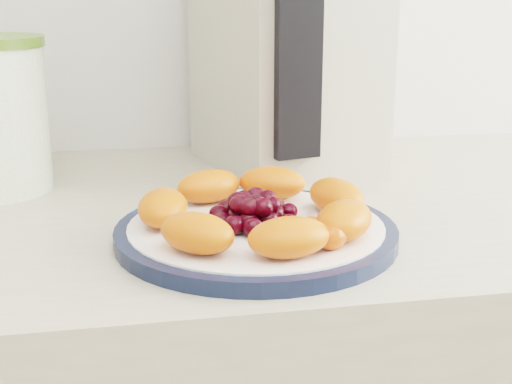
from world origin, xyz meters
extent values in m
cylinder|color=#131D36|center=(0.08, 1.06, 0.91)|extent=(0.28, 0.28, 0.01)
cylinder|color=white|center=(0.08, 1.06, 0.91)|extent=(0.25, 0.25, 0.02)
cube|color=#AEA897|center=(0.18, 1.35, 1.06)|extent=(0.24, 0.29, 0.32)
cube|color=black|center=(0.16, 1.21, 1.07)|extent=(0.06, 0.03, 0.24)
ellipsoid|color=#F94915|center=(0.17, 1.08, 0.93)|extent=(0.06, 0.08, 0.04)
ellipsoid|color=#F94915|center=(0.12, 1.15, 0.93)|extent=(0.09, 0.07, 0.04)
ellipsoid|color=#F94915|center=(0.05, 1.14, 0.93)|extent=(0.09, 0.07, 0.04)
ellipsoid|color=#F94915|center=(0.00, 1.08, 0.93)|extent=(0.06, 0.08, 0.04)
ellipsoid|color=#F94915|center=(0.02, 1.00, 0.93)|extent=(0.09, 0.09, 0.04)
ellipsoid|color=#F94915|center=(0.10, 0.97, 0.93)|extent=(0.08, 0.06, 0.04)
ellipsoid|color=#F94915|center=(0.16, 1.01, 0.93)|extent=(0.08, 0.09, 0.04)
ellipsoid|color=black|center=(0.08, 1.06, 0.93)|extent=(0.02, 0.02, 0.02)
ellipsoid|color=black|center=(0.10, 1.06, 0.93)|extent=(0.02, 0.02, 0.02)
ellipsoid|color=black|center=(0.09, 1.08, 0.93)|extent=(0.02, 0.02, 0.02)
ellipsoid|color=black|center=(0.08, 1.08, 0.93)|extent=(0.02, 0.02, 0.02)
ellipsoid|color=black|center=(0.07, 1.06, 0.93)|extent=(0.02, 0.02, 0.02)
ellipsoid|color=black|center=(0.08, 1.04, 0.93)|extent=(0.02, 0.02, 0.02)
ellipsoid|color=black|center=(0.09, 1.04, 0.93)|extent=(0.02, 0.02, 0.02)
ellipsoid|color=black|center=(0.12, 1.07, 0.93)|extent=(0.02, 0.02, 0.02)
ellipsoid|color=black|center=(0.11, 1.09, 0.93)|extent=(0.02, 0.02, 0.02)
ellipsoid|color=black|center=(0.09, 1.10, 0.93)|extent=(0.02, 0.02, 0.02)
ellipsoid|color=black|center=(0.08, 1.10, 0.93)|extent=(0.02, 0.02, 0.02)
ellipsoid|color=black|center=(0.06, 1.09, 0.93)|extent=(0.02, 0.02, 0.02)
ellipsoid|color=black|center=(0.05, 1.07, 0.93)|extent=(0.02, 0.02, 0.02)
ellipsoid|color=black|center=(0.05, 1.05, 0.93)|extent=(0.02, 0.02, 0.02)
ellipsoid|color=black|center=(0.06, 1.04, 0.93)|extent=(0.02, 0.02, 0.02)
ellipsoid|color=black|center=(0.08, 1.03, 0.93)|extent=(0.02, 0.02, 0.02)
ellipsoid|color=black|center=(0.09, 1.03, 0.93)|extent=(0.02, 0.02, 0.02)
ellipsoid|color=black|center=(0.11, 1.04, 0.93)|extent=(0.02, 0.02, 0.02)
ellipsoid|color=black|center=(0.08, 1.06, 0.94)|extent=(0.02, 0.02, 0.02)
ellipsoid|color=black|center=(0.10, 1.07, 0.94)|extent=(0.02, 0.02, 0.02)
ellipsoid|color=black|center=(0.09, 1.08, 0.94)|extent=(0.02, 0.02, 0.02)
ellipsoid|color=black|center=(0.08, 1.08, 0.94)|extent=(0.02, 0.02, 0.02)
ellipsoid|color=black|center=(0.07, 1.07, 0.94)|extent=(0.02, 0.02, 0.02)
ellipsoid|color=black|center=(0.07, 1.05, 0.94)|extent=(0.02, 0.02, 0.02)
ellipsoid|color=black|center=(0.08, 1.05, 0.94)|extent=(0.02, 0.02, 0.02)
ellipsoid|color=black|center=(0.09, 1.04, 0.94)|extent=(0.02, 0.02, 0.02)
ellipsoid|color=black|center=(0.10, 1.05, 0.94)|extent=(0.02, 0.02, 0.02)
ellipsoid|color=#EB4216|center=(0.13, 1.00, 0.93)|extent=(0.03, 0.03, 0.02)
ellipsoid|color=#EB4216|center=(0.15, 1.01, 0.93)|extent=(0.04, 0.03, 0.02)
ellipsoid|color=#EB4216|center=(0.14, 0.98, 0.93)|extent=(0.04, 0.04, 0.02)
camera|label=1|loc=(-0.04, 0.41, 1.14)|focal=50.00mm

